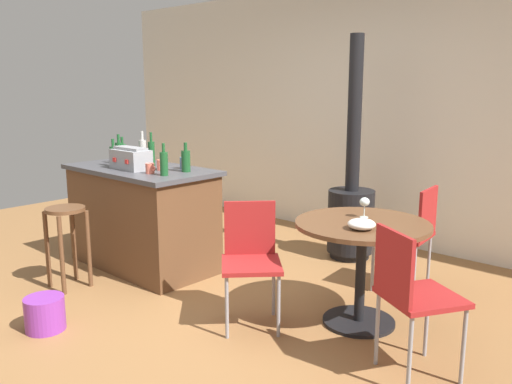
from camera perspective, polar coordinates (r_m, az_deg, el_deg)
ground_plane at (r=4.05m, az=-6.52°, el=-12.60°), size 8.80×8.80×0.00m
back_wall at (r=5.74m, az=13.15°, el=8.21°), size 8.00×0.10×2.70m
kitchen_island at (r=4.95m, az=-12.05°, el=-2.64°), size 1.43×0.75×0.92m
wooden_stool at (r=4.60m, az=-19.60°, el=-3.91°), size 0.31×0.31×0.67m
dining_table at (r=3.73m, az=11.24°, el=-5.78°), size 0.92×0.92×0.73m
folding_chair_near at (r=3.70m, az=-0.57°, el=-6.69°), size 0.57×0.57×0.85m
folding_chair_far at (r=3.14m, az=16.25°, el=-10.10°), size 0.55×0.55×0.87m
folding_chair_left at (r=4.41m, az=16.31°, el=-3.97°), size 0.44×0.44×0.86m
wood_stove at (r=5.16m, az=10.14°, el=-1.50°), size 0.44×0.45×2.09m
toolbox at (r=4.77m, az=-13.24°, el=3.49°), size 0.37×0.21×0.19m
bottle_0 at (r=4.93m, az=-11.12°, el=4.13°), size 0.06×0.06×0.31m
bottle_1 at (r=5.10m, az=-12.03°, el=4.32°), size 0.07×0.07×0.30m
bottle_2 at (r=4.39m, az=-9.83°, el=3.07°), size 0.07×0.07×0.26m
bottle_3 at (r=4.99m, az=-15.01°, el=3.78°), size 0.06×0.06×0.25m
bottle_4 at (r=5.12m, az=-14.45°, el=4.12°), size 0.07×0.07×0.28m
bottle_5 at (r=5.21m, az=-14.10°, el=4.11°), size 0.07×0.07×0.24m
bottle_6 at (r=4.55m, az=-7.52°, el=3.37°), size 0.08×0.08×0.25m
cup_0 at (r=4.51m, az=-11.26°, el=2.49°), size 0.11×0.07×0.09m
cup_1 at (r=5.27m, az=-12.70°, el=3.72°), size 0.11×0.07×0.09m
cup_2 at (r=4.71m, az=-7.64°, el=3.08°), size 0.12×0.08×0.10m
cup_3 at (r=4.67m, az=-10.06°, el=2.86°), size 0.12×0.08×0.09m
wine_glass at (r=3.78m, az=11.54°, el=-1.13°), size 0.07×0.07×0.14m
serving_bowl at (r=3.49m, az=11.23°, el=-3.38°), size 0.18×0.18×0.07m
plastic_bucket at (r=3.99m, az=-21.66°, el=-11.99°), size 0.27×0.27×0.23m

